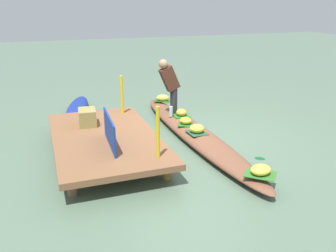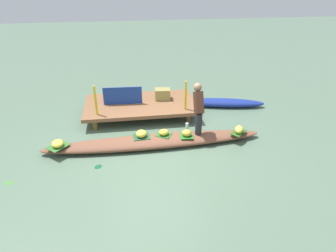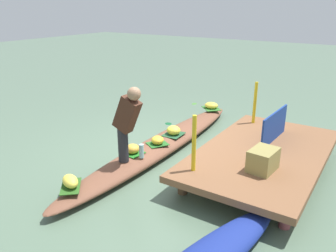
{
  "view_description": "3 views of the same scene",
  "coord_description": "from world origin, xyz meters",
  "px_view_note": "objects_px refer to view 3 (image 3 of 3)",
  "views": [
    {
      "loc": [
        -6.2,
        2.78,
        2.65
      ],
      "look_at": [
        -0.07,
        0.57,
        0.36
      ],
      "focal_mm": 38.47,
      "sensor_mm": 36.0,
      "label": 1
    },
    {
      "loc": [
        -0.58,
        -6.21,
        3.82
      ],
      "look_at": [
        0.4,
        0.4,
        0.3
      ],
      "focal_mm": 31.99,
      "sensor_mm": 36.0,
      "label": 2
    },
    {
      "loc": [
        4.77,
        3.25,
        2.56
      ],
      "look_at": [
        -0.05,
        0.1,
        0.48
      ],
      "focal_mm": 36.42,
      "sensor_mm": 36.0,
      "label": 3
    }
  ],
  "objects_px": {
    "banana_bunch_2": "(70,181)",
    "banana_bunch_3": "(211,105)",
    "vendor_person": "(127,120)",
    "water_bottle": "(141,151)",
    "banana_bunch_0": "(174,130)",
    "banana_bunch_1": "(133,149)",
    "vendor_boat": "(162,145)",
    "banana_bunch_4": "(157,140)",
    "produce_crate": "(263,160)",
    "market_banner": "(274,126)"
  },
  "relations": [
    {
      "from": "banana_bunch_2",
      "to": "produce_crate",
      "type": "height_order",
      "value": "produce_crate"
    },
    {
      "from": "banana_bunch_0",
      "to": "water_bottle",
      "type": "relative_size",
      "value": 1.23
    },
    {
      "from": "banana_bunch_0",
      "to": "banana_bunch_3",
      "type": "xyz_separation_m",
      "value": [
        -1.91,
        -0.16,
        -0.01
      ]
    },
    {
      "from": "banana_bunch_0",
      "to": "banana_bunch_2",
      "type": "xyz_separation_m",
      "value": [
        2.4,
        -0.13,
        -0.01
      ]
    },
    {
      "from": "banana_bunch_1",
      "to": "banana_bunch_3",
      "type": "relative_size",
      "value": 0.74
    },
    {
      "from": "water_bottle",
      "to": "banana_bunch_4",
      "type": "bearing_deg",
      "value": -170.35
    },
    {
      "from": "banana_bunch_2",
      "to": "vendor_person",
      "type": "distance_m",
      "value": 1.19
    },
    {
      "from": "banana_bunch_3",
      "to": "vendor_person",
      "type": "xyz_separation_m",
      "value": [
        3.3,
        0.21,
        0.62
      ]
    },
    {
      "from": "banana_bunch_2",
      "to": "produce_crate",
      "type": "distance_m",
      "value": 2.65
    },
    {
      "from": "banana_bunch_3",
      "to": "banana_bunch_4",
      "type": "relative_size",
      "value": 1.29
    },
    {
      "from": "vendor_boat",
      "to": "produce_crate",
      "type": "xyz_separation_m",
      "value": [
        0.48,
        2.02,
        0.41
      ]
    },
    {
      "from": "banana_bunch_3",
      "to": "banana_bunch_0",
      "type": "bearing_deg",
      "value": 4.78
    },
    {
      "from": "vendor_boat",
      "to": "banana_bunch_4",
      "type": "height_order",
      "value": "banana_bunch_4"
    },
    {
      "from": "banana_bunch_2",
      "to": "banana_bunch_4",
      "type": "relative_size",
      "value": 1.31
    },
    {
      "from": "produce_crate",
      "to": "vendor_boat",
      "type": "bearing_deg",
      "value": -103.31
    },
    {
      "from": "banana_bunch_3",
      "to": "vendor_person",
      "type": "relative_size",
      "value": 0.26
    },
    {
      "from": "vendor_boat",
      "to": "produce_crate",
      "type": "relative_size",
      "value": 12.08
    },
    {
      "from": "banana_bunch_1",
      "to": "vendor_person",
      "type": "xyz_separation_m",
      "value": [
        0.3,
        0.16,
        0.61
      ]
    },
    {
      "from": "vendor_boat",
      "to": "produce_crate",
      "type": "height_order",
      "value": "produce_crate"
    },
    {
      "from": "banana_bunch_3",
      "to": "water_bottle",
      "type": "xyz_separation_m",
      "value": [
        3.05,
        0.27,
        0.04
      ]
    },
    {
      "from": "banana_bunch_1",
      "to": "banana_bunch_2",
      "type": "height_order",
      "value": "banana_bunch_2"
    },
    {
      "from": "vendor_person",
      "to": "water_bottle",
      "type": "xyz_separation_m",
      "value": [
        -0.25,
        0.06,
        -0.58
      ]
    },
    {
      "from": "water_bottle",
      "to": "vendor_person",
      "type": "bearing_deg",
      "value": -13.67
    },
    {
      "from": "water_bottle",
      "to": "market_banner",
      "type": "height_order",
      "value": "market_banner"
    },
    {
      "from": "market_banner",
      "to": "produce_crate",
      "type": "bearing_deg",
      "value": 12.57
    },
    {
      "from": "vendor_boat",
      "to": "banana_bunch_2",
      "type": "xyz_separation_m",
      "value": [
        2.1,
        -0.07,
        0.2
      ]
    },
    {
      "from": "water_bottle",
      "to": "banana_bunch_3",
      "type": "bearing_deg",
      "value": -174.93
    },
    {
      "from": "banana_bunch_0",
      "to": "banana_bunch_1",
      "type": "relative_size",
      "value": 1.19
    },
    {
      "from": "vendor_boat",
      "to": "banana_bunch_0",
      "type": "height_order",
      "value": "banana_bunch_0"
    },
    {
      "from": "banana_bunch_4",
      "to": "vendor_person",
      "type": "distance_m",
      "value": 1.05
    },
    {
      "from": "produce_crate",
      "to": "banana_bunch_3",
      "type": "bearing_deg",
      "value": -141.83
    },
    {
      "from": "banana_bunch_2",
      "to": "vendor_person",
      "type": "relative_size",
      "value": 0.26
    },
    {
      "from": "banana_bunch_2",
      "to": "water_bottle",
      "type": "xyz_separation_m",
      "value": [
        -1.26,
        0.24,
        0.03
      ]
    },
    {
      "from": "banana_bunch_1",
      "to": "banana_bunch_3",
      "type": "xyz_separation_m",
      "value": [
        -3.0,
        -0.05,
        -0.0
      ]
    },
    {
      "from": "banana_bunch_4",
      "to": "produce_crate",
      "type": "bearing_deg",
      "value": 83.26
    },
    {
      "from": "banana_bunch_0",
      "to": "vendor_person",
      "type": "xyz_separation_m",
      "value": [
        1.39,
        0.05,
        0.61
      ]
    },
    {
      "from": "banana_bunch_0",
      "to": "banana_bunch_3",
      "type": "height_order",
      "value": "banana_bunch_0"
    },
    {
      "from": "banana_bunch_0",
      "to": "produce_crate",
      "type": "relative_size",
      "value": 0.64
    },
    {
      "from": "banana_bunch_1",
      "to": "banana_bunch_2",
      "type": "xyz_separation_m",
      "value": [
        1.31,
        -0.02,
        0.0
      ]
    },
    {
      "from": "banana_bunch_1",
      "to": "water_bottle",
      "type": "xyz_separation_m",
      "value": [
        0.05,
        0.22,
        0.03
      ]
    },
    {
      "from": "banana_bunch_4",
      "to": "market_banner",
      "type": "bearing_deg",
      "value": 118.48
    },
    {
      "from": "banana_bunch_2",
      "to": "banana_bunch_3",
      "type": "height_order",
      "value": "banana_bunch_2"
    },
    {
      "from": "vendor_boat",
      "to": "banana_bunch_2",
      "type": "distance_m",
      "value": 2.11
    },
    {
      "from": "banana_bunch_0",
      "to": "banana_bunch_2",
      "type": "distance_m",
      "value": 2.4
    },
    {
      "from": "market_banner",
      "to": "banana_bunch_1",
      "type": "bearing_deg",
      "value": -48.81
    },
    {
      "from": "vendor_person",
      "to": "vendor_boat",
      "type": "bearing_deg",
      "value": -173.95
    },
    {
      "from": "banana_bunch_1",
      "to": "produce_crate",
      "type": "relative_size",
      "value": 0.53
    },
    {
      "from": "banana_bunch_1",
      "to": "banana_bunch_4",
      "type": "relative_size",
      "value": 0.96
    },
    {
      "from": "banana_bunch_4",
      "to": "market_banner",
      "type": "distance_m",
      "value": 2.0
    },
    {
      "from": "banana_bunch_1",
      "to": "water_bottle",
      "type": "height_order",
      "value": "water_bottle"
    }
  ]
}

